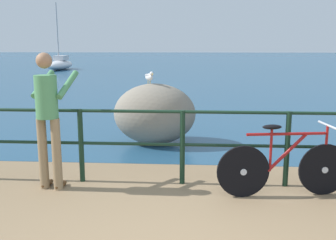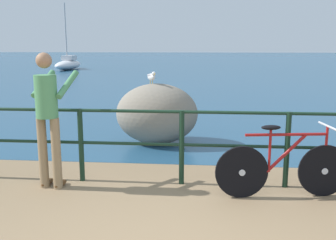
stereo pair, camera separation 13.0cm
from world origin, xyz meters
TOP-DOWN VIEW (x-y plane):
  - ground_plane at (0.00, 20.00)m, footprint 120.00×120.00m
  - sea_surface at (0.00, 47.89)m, footprint 120.00×90.00m
  - promenade_railing at (0.00, 2.06)m, footprint 8.42×0.07m
  - bicycle at (1.29, 1.71)m, footprint 1.69×0.48m
  - person_at_railing at (-1.72, 1.78)m, footprint 0.52×0.67m
  - breakwater_boulder_main at (-0.59, 4.21)m, footprint 1.56×1.18m
  - seagull at (-0.69, 4.19)m, footprint 0.23×0.33m
  - sailboat at (-9.95, 25.76)m, footprint 1.31×4.40m

SIDE VIEW (x-z plane):
  - ground_plane at x=0.00m, z-range -0.10..0.00m
  - sea_surface at x=0.00m, z-range 0.00..0.01m
  - bicycle at x=1.29m, z-range -0.07..0.85m
  - sailboat at x=-9.95m, z-range -2.03..2.87m
  - breakwater_boulder_main at x=-0.59m, z-range 0.00..1.16m
  - promenade_railing at x=0.00m, z-range 0.13..1.15m
  - person_at_railing at x=-1.72m, z-range 0.10..1.88m
  - seagull at x=-0.69m, z-range 1.18..1.41m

